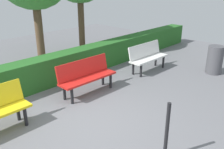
{
  "coord_description": "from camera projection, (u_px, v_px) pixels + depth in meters",
  "views": [
    {
      "loc": [
        2.72,
        3.38,
        2.7
      ],
      "look_at": [
        -1.35,
        -0.42,
        0.55
      ],
      "focal_mm": 39.23,
      "sensor_mm": 36.0,
      "label": 1
    }
  ],
  "objects": [
    {
      "name": "bench_white",
      "position": [
        147.0,
        56.0,
        7.68
      ],
      "size": [
        1.49,
        0.51,
        0.86
      ],
      "rotation": [
        0.0,
        0.0,
        -0.03
      ],
      "color": "white",
      "rests_on": "ground_plane"
    },
    {
      "name": "railing_post_mid",
      "position": [
        167.0,
        131.0,
        3.81
      ],
      "size": [
        0.06,
        0.06,
        1.0
      ],
      "primitive_type": "cylinder",
      "color": "black",
      "rests_on": "ground_plane"
    },
    {
      "name": "hedge_row",
      "position": [
        62.0,
        67.0,
        6.97
      ],
      "size": [
        13.06,
        0.55,
        0.79
      ],
      "primitive_type": "cube",
      "color": "#266023",
      "rests_on": "ground_plane"
    },
    {
      "name": "ground_plane",
      "position": [
        82.0,
        122.0,
        4.98
      ],
      "size": [
        17.06,
        17.06,
        0.0
      ],
      "primitive_type": "plane",
      "color": "slate"
    },
    {
      "name": "bench_red",
      "position": [
        86.0,
        75.0,
        6.13
      ],
      "size": [
        1.58,
        0.5,
        0.86
      ],
      "rotation": [
        0.0,
        0.0,
        -0.03
      ],
      "color": "red",
      "rests_on": "ground_plane"
    },
    {
      "name": "trash_bin",
      "position": [
        215.0,
        60.0,
        7.48
      ],
      "size": [
        0.47,
        0.47,
        0.86
      ],
      "primitive_type": "cylinder",
      "color": "#4C4C51",
      "rests_on": "ground_plane"
    }
  ]
}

